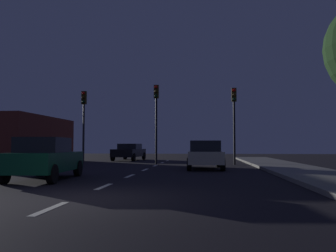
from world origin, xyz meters
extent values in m
plane|color=black|center=(0.00, 7.00, 0.00)|extent=(80.00, 80.00, 0.00)
cube|color=gray|center=(7.50, 7.00, 0.07)|extent=(3.00, 40.00, 0.15)
cube|color=silver|center=(0.00, -1.20, 0.00)|extent=(0.16, 1.60, 0.01)
cube|color=silver|center=(0.00, 2.60, 0.00)|extent=(0.16, 1.60, 0.01)
cube|color=silver|center=(0.00, 6.40, 0.00)|extent=(0.16, 1.60, 0.01)
cube|color=silver|center=(0.00, 10.20, 0.00)|extent=(0.16, 1.60, 0.01)
cube|color=silver|center=(0.00, 14.00, 0.00)|extent=(0.16, 1.60, 0.01)
cube|color=silver|center=(0.00, 17.80, 0.00)|extent=(0.16, 1.60, 0.01)
cube|color=silver|center=(0.00, 21.60, 0.00)|extent=(0.16, 1.60, 0.01)
cylinder|color=#2D2D30|center=(-5.18, 15.56, 2.50)|extent=(0.14, 0.14, 5.00)
cube|color=#382D0C|center=(-5.18, 15.56, 4.55)|extent=(0.32, 0.24, 0.90)
sphere|color=red|center=(-5.18, 15.40, 4.85)|extent=(0.20, 0.20, 0.20)
sphere|color=#3F2D0C|center=(-5.18, 15.40, 4.55)|extent=(0.20, 0.20, 0.20)
sphere|color=#0C3319|center=(-5.18, 15.40, 4.25)|extent=(0.20, 0.20, 0.20)
cylinder|color=black|center=(-0.14, 15.56, 2.67)|extent=(0.14, 0.14, 5.35)
cube|color=#382D0C|center=(-0.14, 15.56, 4.90)|extent=(0.32, 0.24, 0.90)
sphere|color=red|center=(-0.14, 15.40, 5.20)|extent=(0.20, 0.20, 0.20)
sphere|color=#3F2D0C|center=(-0.14, 15.40, 4.90)|extent=(0.20, 0.20, 0.20)
sphere|color=#0C3319|center=(-0.14, 15.40, 4.60)|extent=(0.20, 0.20, 0.20)
cylinder|color=black|center=(5.04, 15.56, 2.53)|extent=(0.14, 0.14, 5.06)
cube|color=#382D0C|center=(5.04, 15.56, 4.61)|extent=(0.32, 0.24, 0.90)
sphere|color=red|center=(5.04, 15.40, 4.91)|extent=(0.20, 0.20, 0.20)
sphere|color=#3F2D0C|center=(5.04, 15.40, 4.61)|extent=(0.20, 0.20, 0.20)
sphere|color=#0C3319|center=(5.04, 15.40, 4.31)|extent=(0.20, 0.20, 0.20)
cube|color=beige|center=(3.09, 11.08, 0.63)|extent=(1.89, 4.10, 0.62)
cube|color=black|center=(3.09, 10.87, 1.22)|extent=(1.61, 1.87, 0.57)
cylinder|color=black|center=(2.22, 12.53, 0.32)|extent=(0.24, 0.65, 0.64)
cylinder|color=black|center=(3.87, 12.57, 0.32)|extent=(0.24, 0.65, 0.64)
cylinder|color=black|center=(2.31, 9.58, 0.32)|extent=(0.24, 0.65, 0.64)
cylinder|color=black|center=(3.96, 9.63, 0.32)|extent=(0.24, 0.65, 0.64)
cube|color=#0F4C2D|center=(-2.78, 4.55, 0.66)|extent=(2.04, 4.25, 0.68)
cube|color=black|center=(-2.76, 4.34, 1.27)|extent=(1.65, 1.97, 0.54)
cylinder|color=black|center=(-3.69, 6.00, 0.32)|extent=(0.27, 0.66, 0.64)
cylinder|color=black|center=(-2.11, 6.12, 0.32)|extent=(0.27, 0.66, 0.64)
cylinder|color=black|center=(-3.45, 2.98, 0.32)|extent=(0.27, 0.66, 0.64)
cylinder|color=black|center=(-1.86, 3.10, 0.32)|extent=(0.27, 0.66, 0.64)
cube|color=black|center=(-3.32, 21.81, 0.64)|extent=(2.17, 4.70, 0.64)
cube|color=black|center=(-3.30, 22.04, 1.19)|extent=(1.77, 2.17, 0.46)
cylinder|color=black|center=(-2.58, 20.01, 0.32)|extent=(0.27, 0.65, 0.64)
cylinder|color=black|center=(-4.31, 20.14, 0.32)|extent=(0.27, 0.65, 0.64)
cylinder|color=black|center=(-2.33, 23.49, 0.32)|extent=(0.27, 0.65, 0.64)
cylinder|color=black|center=(-4.06, 23.61, 0.32)|extent=(0.27, 0.65, 0.64)
cube|color=maroon|center=(-10.46, 16.67, 1.67)|extent=(4.92, 8.98, 3.35)
camera|label=1|loc=(3.03, -8.00, 1.24)|focal=37.88mm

